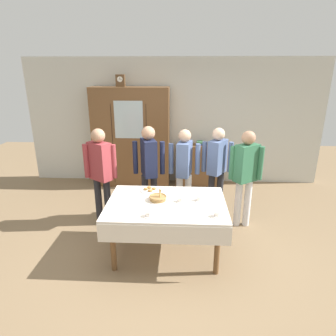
# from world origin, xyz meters

# --- Properties ---
(ground_plane) EXTENTS (12.00, 12.00, 0.00)m
(ground_plane) POSITION_xyz_m (0.00, 0.00, 0.00)
(ground_plane) COLOR #846B4C
(ground_plane) RESTS_ON ground
(back_wall) EXTENTS (6.40, 0.10, 2.70)m
(back_wall) POSITION_xyz_m (0.00, 2.65, 1.35)
(back_wall) COLOR silver
(back_wall) RESTS_ON ground
(dining_table) EXTENTS (1.58, 1.13, 0.77)m
(dining_table) POSITION_xyz_m (0.00, -0.24, 0.67)
(dining_table) COLOR brown
(dining_table) RESTS_ON ground
(wall_cabinet) EXTENTS (1.62, 0.46, 2.11)m
(wall_cabinet) POSITION_xyz_m (-0.90, 2.35, 1.06)
(wall_cabinet) COLOR brown
(wall_cabinet) RESTS_ON ground
(mantel_clock) EXTENTS (0.18, 0.11, 0.24)m
(mantel_clock) POSITION_xyz_m (-1.08, 2.35, 2.23)
(mantel_clock) COLOR brown
(mantel_clock) RESTS_ON wall_cabinet
(bookshelf_low) EXTENTS (1.01, 0.35, 0.90)m
(bookshelf_low) POSITION_xyz_m (0.57, 2.41, 0.45)
(bookshelf_low) COLOR brown
(bookshelf_low) RESTS_ON ground
(book_stack) EXTENTS (0.16, 0.20, 0.08)m
(book_stack) POSITION_xyz_m (0.57, 2.41, 0.94)
(book_stack) COLOR #664C7A
(book_stack) RESTS_ON bookshelf_low
(tea_cup_near_left) EXTENTS (0.13, 0.13, 0.06)m
(tea_cup_near_left) POSITION_xyz_m (-0.19, -0.60, 0.80)
(tea_cup_near_left) COLOR white
(tea_cup_near_left) RESTS_ON dining_table
(tea_cup_mid_left) EXTENTS (0.13, 0.13, 0.06)m
(tea_cup_mid_left) POSITION_xyz_m (0.44, -0.12, 0.80)
(tea_cup_mid_left) COLOR white
(tea_cup_mid_left) RESTS_ON dining_table
(tea_cup_mid_right) EXTENTS (0.13, 0.13, 0.06)m
(tea_cup_mid_right) POSITION_xyz_m (0.19, -0.16, 0.80)
(tea_cup_mid_right) COLOR white
(tea_cup_mid_right) RESTS_ON dining_table
(tea_cup_front_edge) EXTENTS (0.13, 0.13, 0.06)m
(tea_cup_front_edge) POSITION_xyz_m (0.64, -0.56, 0.80)
(tea_cup_front_edge) COLOR white
(tea_cup_front_edge) RESTS_ON dining_table
(bread_basket) EXTENTS (0.24, 0.24, 0.16)m
(bread_basket) POSITION_xyz_m (-0.12, -0.13, 0.81)
(bread_basket) COLOR #9E7542
(bread_basket) RESTS_ON dining_table
(pastry_plate) EXTENTS (0.28, 0.28, 0.05)m
(pastry_plate) POSITION_xyz_m (-0.26, 0.18, 0.79)
(pastry_plate) COLOR white
(pastry_plate) RESTS_ON dining_table
(spoon_back_edge) EXTENTS (0.12, 0.02, 0.01)m
(spoon_back_edge) POSITION_xyz_m (-0.39, -0.31, 0.78)
(spoon_back_edge) COLOR silver
(spoon_back_edge) RESTS_ON dining_table
(spoon_far_left) EXTENTS (0.12, 0.02, 0.01)m
(spoon_far_left) POSITION_xyz_m (0.56, -0.25, 0.78)
(spoon_far_left) COLOR silver
(spoon_far_left) RESTS_ON dining_table
(person_near_right_end) EXTENTS (0.52, 0.39, 1.54)m
(person_near_right_end) POSITION_xyz_m (0.23, 0.89, 0.93)
(person_near_right_end) COLOR silver
(person_near_right_end) RESTS_ON ground
(person_beside_shelf) EXTENTS (0.52, 0.41, 1.61)m
(person_beside_shelf) POSITION_xyz_m (-0.34, 0.76, 0.98)
(person_beside_shelf) COLOR #232328
(person_beside_shelf) RESTS_ON ground
(person_by_cabinet) EXTENTS (0.52, 0.41, 1.55)m
(person_by_cabinet) POSITION_xyz_m (0.79, 1.01, 0.94)
(person_by_cabinet) COLOR #232328
(person_by_cabinet) RESTS_ON ground
(person_behind_table_right) EXTENTS (0.52, 0.37, 1.59)m
(person_behind_table_right) POSITION_xyz_m (1.19, 0.62, 0.96)
(person_behind_table_right) COLOR silver
(person_behind_table_right) RESTS_ON ground
(person_behind_table_left) EXTENTS (0.52, 0.37, 1.61)m
(person_behind_table_left) POSITION_xyz_m (-1.08, 0.55, 0.98)
(person_behind_table_left) COLOR #232328
(person_behind_table_left) RESTS_ON ground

